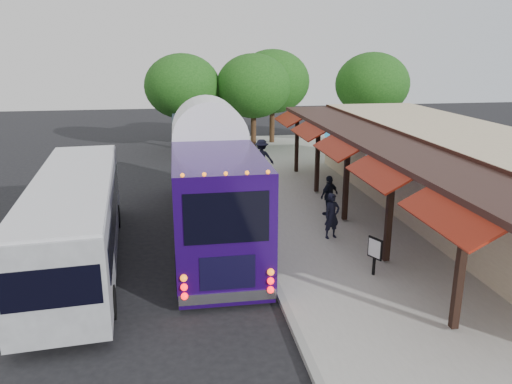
{
  "coord_description": "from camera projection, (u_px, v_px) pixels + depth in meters",
  "views": [
    {
      "loc": [
        -2.63,
        -13.74,
        6.71
      ],
      "look_at": [
        0.09,
        2.99,
        1.8
      ],
      "focal_mm": 35.0,
      "sensor_mm": 36.0,
      "label": 1
    }
  ],
  "objects": [
    {
      "name": "ground",
      "position": [
        269.0,
        275.0,
        15.3
      ],
      "size": [
        90.0,
        90.0,
        0.0
      ],
      "primitive_type": "plane",
      "color": "black",
      "rests_on": "ground"
    },
    {
      "name": "sidewalk",
      "position": [
        373.0,
        221.0,
        19.84
      ],
      "size": [
        10.0,
        40.0,
        0.15
      ],
      "primitive_type": "cube",
      "color": "#9E9B93",
      "rests_on": "ground"
    },
    {
      "name": "curb",
      "position": [
        251.0,
        228.0,
        19.08
      ],
      "size": [
        0.2,
        40.0,
        0.16
      ],
      "primitive_type": "cube",
      "color": "gray",
      "rests_on": "ground"
    },
    {
      "name": "station_shelter",
      "position": [
        457.0,
        175.0,
        19.87
      ],
      "size": [
        8.15,
        20.0,
        3.6
      ],
      "color": "tan",
      "rests_on": "ground"
    },
    {
      "name": "coach_bus",
      "position": [
        210.0,
        177.0,
        18.42
      ],
      "size": [
        2.69,
        12.48,
        3.98
      ],
      "rotation": [
        0.0,
        0.0,
        -0.0
      ],
      "color": "#200651",
      "rests_on": "ground"
    },
    {
      "name": "city_bus",
      "position": [
        76.0,
        217.0,
        15.67
      ],
      "size": [
        3.19,
        10.86,
        2.88
      ],
      "rotation": [
        0.0,
        0.0,
        0.08
      ],
      "color": "gray",
      "rests_on": "ground"
    },
    {
      "name": "ped_a",
      "position": [
        332.0,
        216.0,
        17.69
      ],
      "size": [
        0.69,
        0.55,
        1.65
      ],
      "primitive_type": "imported",
      "rotation": [
        0.0,
        0.0,
        0.29
      ],
      "color": "black",
      "rests_on": "sidewalk"
    },
    {
      "name": "ped_b",
      "position": [
        250.0,
        175.0,
        23.11
      ],
      "size": [
        0.91,
        0.73,
        1.8
      ],
      "primitive_type": "imported",
      "rotation": [
        0.0,
        0.0,
        3.09
      ],
      "color": "black",
      "rests_on": "sidewalk"
    },
    {
      "name": "ped_c",
      "position": [
        329.0,
        195.0,
        20.15
      ],
      "size": [
        1.03,
        0.85,
        1.64
      ],
      "primitive_type": "imported",
      "rotation": [
        0.0,
        0.0,
        3.7
      ],
      "color": "black",
      "rests_on": "sidewalk"
    },
    {
      "name": "ped_d",
      "position": [
        262.0,
        158.0,
        26.19
      ],
      "size": [
        1.36,
        0.9,
        1.98
      ],
      "primitive_type": "imported",
      "rotation": [
        0.0,
        0.0,
        3.01
      ],
      "color": "black",
      "rests_on": "sidewalk"
    },
    {
      "name": "sign_board",
      "position": [
        375.0,
        250.0,
        14.76
      ],
      "size": [
        0.26,
        0.51,
        1.18
      ],
      "rotation": [
        0.0,
        0.0,
        0.43
      ],
      "color": "black",
      "rests_on": "sidewalk"
    },
    {
      "name": "tree_left",
      "position": [
        253.0,
        86.0,
        33.14
      ],
      "size": [
        4.99,
        4.99,
        6.39
      ],
      "color": "#382314",
      "rests_on": "ground"
    },
    {
      "name": "tree_mid",
      "position": [
        272.0,
        82.0,
        34.92
      ],
      "size": [
        5.19,
        5.19,
        6.65
      ],
      "color": "#382314",
      "rests_on": "ground"
    },
    {
      "name": "tree_right",
      "position": [
        372.0,
        84.0,
        34.19
      ],
      "size": [
        5.05,
        5.05,
        6.46
      ],
      "color": "#382314",
      "rests_on": "ground"
    },
    {
      "name": "tree_far",
      "position": [
        182.0,
        86.0,
        32.86
      ],
      "size": [
        5.0,
        5.0,
        6.4
      ],
      "color": "#382314",
      "rests_on": "ground"
    }
  ]
}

